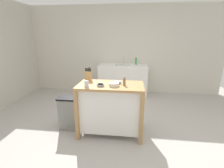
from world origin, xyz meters
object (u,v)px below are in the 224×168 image
object	(u,v)px
knife_block	(88,76)
bottle_spray_cleaner	(136,61)
kitchen_island	(111,107)
bowl_ceramic_small	(114,84)
drinking_cup	(87,84)
bowl_stoneware_deep	(118,82)
bowl_ceramic_wide	(100,85)
pepper_grinder	(124,81)
sink_faucet	(124,60)
trash_bin	(69,113)

from	to	relation	value
knife_block	bottle_spray_cleaner	bearing A→B (deg)	65.94
kitchen_island	bottle_spray_cleaner	distance (m)	2.32
bowl_ceramic_small	drinking_cup	bearing A→B (deg)	-166.45
bottle_spray_cleaner	bowl_stoneware_deep	bearing A→B (deg)	-99.15
bowl_ceramic_small	bowl_ceramic_wide	xyz separation A→B (m)	(-0.22, -0.03, -0.01)
bowl_stoneware_deep	bottle_spray_cleaner	world-z (taller)	bottle_spray_cleaner
bowl_ceramic_small	pepper_grinder	distance (m)	0.18
sink_faucet	trash_bin	bearing A→B (deg)	-112.12
trash_bin	bottle_spray_cleaner	size ratio (longest dim) A/B	3.10
bowl_ceramic_small	sink_faucet	bearing A→B (deg)	89.32
kitchen_island	sink_faucet	size ratio (longest dim) A/B	5.08
sink_faucet	bottle_spray_cleaner	size ratio (longest dim) A/B	1.08
bottle_spray_cleaner	sink_faucet	bearing A→B (deg)	173.05
sink_faucet	bottle_spray_cleaner	world-z (taller)	sink_faucet
drinking_cup	bottle_spray_cleaner	size ratio (longest dim) A/B	0.52
trash_bin	sink_faucet	size ratio (longest dim) A/B	2.86
sink_faucet	bowl_ceramic_wide	bearing A→B (deg)	-95.84
knife_block	bowl_ceramic_wide	world-z (taller)	knife_block
bowl_ceramic_wide	pepper_grinder	size ratio (longest dim) A/B	0.83
bowl_stoneware_deep	drinking_cup	bearing A→B (deg)	-150.68
knife_block	trash_bin	size ratio (longest dim) A/B	0.39
bowl_stoneware_deep	bowl_ceramic_wide	bearing A→B (deg)	-143.42
knife_block	sink_faucet	bearing A→B (deg)	75.48
bowl_stoneware_deep	bowl_ceramic_wide	distance (m)	0.33
drinking_cup	bowl_ceramic_small	bearing A→B (deg)	13.55
knife_block	bottle_spray_cleaner	distance (m)	2.21
bowl_ceramic_small	drinking_cup	world-z (taller)	drinking_cup
kitchen_island	sink_faucet	xyz separation A→B (m)	(0.09, 2.27, 0.50)
sink_faucet	bottle_spray_cleaner	xyz separation A→B (m)	(0.37, -0.04, -0.02)
drinking_cup	trash_bin	xyz separation A→B (m)	(-0.44, 0.26, -0.66)
bowl_ceramic_wide	drinking_cup	distance (m)	0.23
kitchen_island	bowl_stoneware_deep	size ratio (longest dim) A/B	9.18
bowl_stoneware_deep	bottle_spray_cleaner	size ratio (longest dim) A/B	0.60
kitchen_island	sink_faucet	bearing A→B (deg)	87.61
drinking_cup	sink_faucet	world-z (taller)	sink_faucet
pepper_grinder	bottle_spray_cleaner	world-z (taller)	bottle_spray_cleaner
bowl_ceramic_wide	sink_faucet	size ratio (longest dim) A/B	0.57
bottle_spray_cleaner	bowl_ceramic_small	bearing A→B (deg)	-99.66
pepper_grinder	sink_faucet	size ratio (longest dim) A/B	0.69
trash_bin	sink_faucet	distance (m)	2.47
bottle_spray_cleaner	bowl_ceramic_wide	bearing A→B (deg)	-104.59
bowl_ceramic_wide	knife_block	bearing A→B (deg)	131.15
knife_block	sink_faucet	xyz separation A→B (m)	(0.53, 2.06, 0.00)
kitchen_island	bottle_spray_cleaner	xyz separation A→B (m)	(0.46, 2.22, 0.48)
knife_block	bottle_spray_cleaner	size ratio (longest dim) A/B	1.22
knife_block	bottle_spray_cleaner	xyz separation A→B (m)	(0.90, 2.02, -0.02)
drinking_cup	pepper_grinder	xyz separation A→B (m)	(0.60, 0.17, 0.02)
kitchen_island	pepper_grinder	world-z (taller)	pepper_grinder
sink_faucet	knife_block	bearing A→B (deg)	-104.52
knife_block	sink_faucet	world-z (taller)	knife_block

